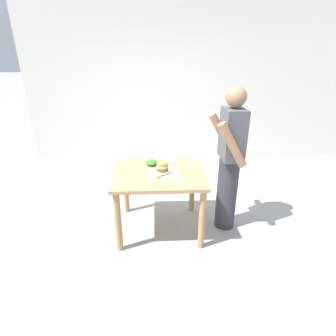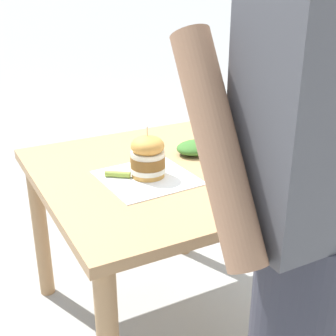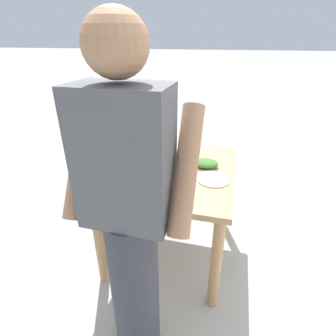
# 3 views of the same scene
# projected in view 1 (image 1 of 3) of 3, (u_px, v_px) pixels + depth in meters

# --- Properties ---
(ground_plane) EXTENTS (80.00, 80.00, 0.00)m
(ground_plane) POSITION_uv_depth(u_px,v_px,m) (160.00, 227.00, 3.27)
(ground_plane) COLOR #9E9E99
(patio_table) EXTENTS (0.90, 1.01, 0.75)m
(patio_table) POSITION_uv_depth(u_px,v_px,m) (159.00, 182.00, 3.03)
(patio_table) COLOR tan
(patio_table) RESTS_ON ground
(serving_paper) EXTENTS (0.35, 0.35, 0.00)m
(serving_paper) POSITION_uv_depth(u_px,v_px,m) (164.00, 174.00, 2.93)
(serving_paper) COLOR white
(serving_paper) RESTS_ON patio_table
(sandwich) EXTENTS (0.14, 0.14, 0.20)m
(sandwich) POSITION_uv_depth(u_px,v_px,m) (162.00, 167.00, 2.90)
(sandwich) COLOR gold
(sandwich) RESTS_ON serving_paper
(pickle_spear) EXTENTS (0.09, 0.08, 0.02)m
(pickle_spear) POSITION_uv_depth(u_px,v_px,m) (159.00, 177.00, 2.83)
(pickle_spear) COLOR #8EA83D
(pickle_spear) RESTS_ON serving_paper
(side_plate_with_forks) EXTENTS (0.22, 0.22, 0.02)m
(side_plate_with_forks) POSITION_uv_depth(u_px,v_px,m) (167.00, 162.00, 3.27)
(side_plate_with_forks) COLOR white
(side_plate_with_forks) RESTS_ON patio_table
(side_salad) EXTENTS (0.18, 0.14, 0.06)m
(side_salad) POSITION_uv_depth(u_px,v_px,m) (152.00, 162.00, 3.19)
(side_salad) COLOR #386B28
(side_salad) RESTS_ON patio_table
(diner_across_table) EXTENTS (0.55, 0.35, 1.69)m
(diner_across_table) POSITION_uv_depth(u_px,v_px,m) (230.00, 159.00, 2.97)
(diner_across_table) COLOR #33333D
(diner_across_table) RESTS_ON ground
(building_wall) EXTENTS (0.30, 10.00, 5.05)m
(building_wall) POSITION_uv_depth(u_px,v_px,m) (294.00, 24.00, 4.80)
(building_wall) COLOR silver
(building_wall) RESTS_ON ground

